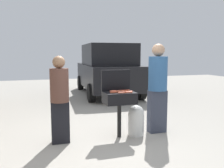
{
  "coord_description": "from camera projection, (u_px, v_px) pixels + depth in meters",
  "views": [
    {
      "loc": [
        -1.27,
        -4.21,
        1.63
      ],
      "look_at": [
        0.3,
        0.7,
        1.0
      ],
      "focal_mm": 39.05,
      "sensor_mm": 36.0,
      "label": 1
    }
  ],
  "objects": [
    {
      "name": "ground_plane",
      "position": [
        108.0,
        142.0,
        4.56
      ],
      "size": [
        24.0,
        24.0,
        0.0
      ],
      "primitive_type": "plane",
      "color": "#9E998E"
    },
    {
      "name": "bbq_grill",
      "position": [
        119.0,
        99.0,
        4.74
      ],
      "size": [
        0.6,
        0.44,
        0.9
      ],
      "color": "black",
      "rests_on": "ground"
    },
    {
      "name": "grill_lid_open",
      "position": [
        116.0,
        80.0,
        4.91
      ],
      "size": [
        0.6,
        0.05,
        0.42
      ],
      "primitive_type": "cube",
      "color": "black",
      "rests_on": "bbq_grill"
    },
    {
      "name": "hot_dog_0",
      "position": [
        114.0,
        91.0,
        4.74
      ],
      "size": [
        0.13,
        0.04,
        0.03
      ],
      "primitive_type": "cylinder",
      "rotation": [
        0.0,
        1.57,
        -0.11
      ],
      "color": "#C6593D",
      "rests_on": "bbq_grill"
    },
    {
      "name": "hot_dog_1",
      "position": [
        129.0,
        92.0,
        4.68
      ],
      "size": [
        0.13,
        0.03,
        0.03
      ],
      "primitive_type": "cylinder",
      "rotation": [
        0.0,
        1.57,
        -0.05
      ],
      "color": "#C6593D",
      "rests_on": "bbq_grill"
    },
    {
      "name": "hot_dog_2",
      "position": [
        117.0,
        92.0,
        4.68
      ],
      "size": [
        0.13,
        0.04,
        0.03
      ],
      "primitive_type": "cylinder",
      "rotation": [
        0.0,
        1.57,
        -0.08
      ],
      "color": "#AD4228",
      "rests_on": "bbq_grill"
    },
    {
      "name": "hot_dog_3",
      "position": [
        128.0,
        92.0,
        4.65
      ],
      "size": [
        0.13,
        0.04,
        0.03
      ],
      "primitive_type": "cylinder",
      "rotation": [
        0.0,
        1.57,
        -0.07
      ],
      "color": "#AD4228",
      "rests_on": "bbq_grill"
    },
    {
      "name": "hot_dog_4",
      "position": [
        114.0,
        92.0,
        4.62
      ],
      "size": [
        0.13,
        0.04,
        0.03
      ],
      "primitive_type": "cylinder",
      "rotation": [
        0.0,
        1.57,
        -0.07
      ],
      "color": "#AD4228",
      "rests_on": "bbq_grill"
    },
    {
      "name": "hot_dog_5",
      "position": [
        122.0,
        93.0,
        4.57
      ],
      "size": [
        0.13,
        0.04,
        0.03
      ],
      "primitive_type": "cylinder",
      "rotation": [
        0.0,
        1.57,
        -0.09
      ],
      "color": "#B74C33",
      "rests_on": "bbq_grill"
    },
    {
      "name": "hot_dog_6",
      "position": [
        120.0,
        91.0,
        4.82
      ],
      "size": [
        0.13,
        0.04,
        0.03
      ],
      "primitive_type": "cylinder",
      "rotation": [
        0.0,
        1.57,
        -0.09
      ],
      "color": "#C6593D",
      "rests_on": "bbq_grill"
    },
    {
      "name": "hot_dog_7",
      "position": [
        129.0,
        92.0,
        4.62
      ],
      "size": [
        0.13,
        0.04,
        0.03
      ],
      "primitive_type": "cylinder",
      "rotation": [
        0.0,
        1.57,
        -0.11
      ],
      "color": "#B74C33",
      "rests_on": "bbq_grill"
    },
    {
      "name": "hot_dog_8",
      "position": [
        125.0,
        91.0,
        4.78
      ],
      "size": [
        0.13,
        0.03,
        0.03
      ],
      "primitive_type": "cylinder",
      "rotation": [
        0.0,
        1.57,
        0.07
      ],
      "color": "#AD4228",
      "rests_on": "bbq_grill"
    },
    {
      "name": "hot_dog_9",
      "position": [
        121.0,
        92.0,
        4.61
      ],
      "size": [
        0.13,
        0.04,
        0.03
      ],
      "primitive_type": "cylinder",
      "rotation": [
        0.0,
        1.57,
        0.08
      ],
      "color": "#AD4228",
      "rests_on": "bbq_grill"
    },
    {
      "name": "hot_dog_10",
      "position": [
        126.0,
        90.0,
        4.87
      ],
      "size": [
        0.13,
        0.03,
        0.03
      ],
      "primitive_type": "cylinder",
      "rotation": [
        0.0,
        1.57,
        -0.01
      ],
      "color": "#AD4228",
      "rests_on": "bbq_grill"
    },
    {
      "name": "hot_dog_11",
      "position": [
        113.0,
        91.0,
        4.8
      ],
      "size": [
        0.13,
        0.03,
        0.03
      ],
      "primitive_type": "cylinder",
      "rotation": [
        0.0,
        1.57,
        0.03
      ],
      "color": "#C6593D",
      "rests_on": "bbq_grill"
    },
    {
      "name": "hot_dog_12",
      "position": [
        129.0,
        92.0,
        4.72
      ],
      "size": [
        0.13,
        0.04,
        0.03
      ],
      "primitive_type": "cylinder",
      "rotation": [
        0.0,
        1.57,
        0.08
      ],
      "color": "#C6593D",
      "rests_on": "bbq_grill"
    },
    {
      "name": "propane_tank",
      "position": [
        136.0,
        120.0,
        4.91
      ],
      "size": [
        0.32,
        0.32,
        0.62
      ],
      "color": "silver",
      "rests_on": "ground"
    },
    {
      "name": "person_left",
      "position": [
        60.0,
        96.0,
        4.41
      ],
      "size": [
        0.34,
        0.34,
        1.6
      ],
      "rotation": [
        0.0,
        0.0,
        0.05
      ],
      "color": "black",
      "rests_on": "ground"
    },
    {
      "name": "person_right",
      "position": [
        158.0,
        85.0,
        5.03
      ],
      "size": [
        0.39,
        0.39,
        1.85
      ],
      "rotation": [
        0.0,
        0.0,
        3.06
      ],
      "color": "#333847",
      "rests_on": "ground"
    },
    {
      "name": "parked_minivan",
      "position": [
        107.0,
        69.0,
        9.85
      ],
      "size": [
        2.25,
        4.51,
        2.02
      ],
      "rotation": [
        0.0,
        0.0,
        3.08
      ],
      "color": "black",
      "rests_on": "ground"
    }
  ]
}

